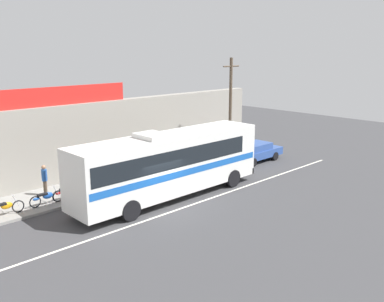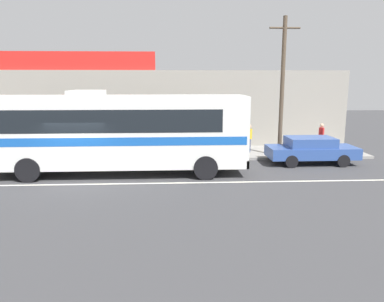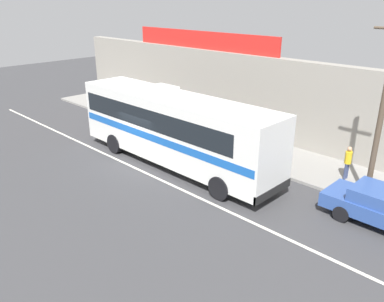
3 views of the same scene
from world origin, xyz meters
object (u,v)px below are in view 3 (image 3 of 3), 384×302
(motorcycle_purple, at_px, (133,112))
(utility_pole, at_px, (382,109))
(motorcycle_green, at_px, (166,122))
(motorcycle_black, at_px, (111,105))
(motorcycle_orange, at_px, (153,118))
(pedestrian_far_left, at_px, (348,160))
(pedestrian_far_right, at_px, (175,107))
(intercity_bus, at_px, (173,125))

(motorcycle_purple, bearing_deg, utility_pole, -1.03)
(motorcycle_green, relative_size, motorcycle_purple, 1.01)
(motorcycle_green, height_order, motorcycle_black, same)
(motorcycle_purple, bearing_deg, motorcycle_orange, 0.35)
(motorcycle_black, bearing_deg, motorcycle_green, 1.28)
(motorcycle_black, bearing_deg, motorcycle_orange, 1.07)
(utility_pole, xyz_separation_m, motorcycle_purple, (-16.12, 0.29, -3.36))
(pedestrian_far_left, bearing_deg, motorcycle_orange, -176.03)
(motorcycle_orange, relative_size, motorcycle_purple, 1.03)
(motorcycle_green, bearing_deg, pedestrian_far_right, 113.68)
(motorcycle_orange, distance_m, pedestrian_far_right, 1.67)
(motorcycle_purple, height_order, pedestrian_far_left, pedestrian_far_left)
(utility_pole, relative_size, pedestrian_far_right, 4.20)
(intercity_bus, bearing_deg, motorcycle_purple, 156.66)
(intercity_bus, height_order, motorcycle_orange, intercity_bus)
(pedestrian_far_left, bearing_deg, motorcycle_green, -175.82)
(motorcycle_purple, bearing_deg, motorcycle_black, -178.31)
(motorcycle_green, xyz_separation_m, pedestrian_far_right, (-0.61, 1.39, 0.59))
(pedestrian_far_right, bearing_deg, utility_pole, -7.38)
(intercity_bus, distance_m, utility_pole, 9.19)
(motorcycle_green, relative_size, pedestrian_far_right, 1.06)
(motorcycle_black, xyz_separation_m, motorcycle_purple, (2.49, 0.07, 0.00))
(utility_pole, distance_m, motorcycle_purple, 16.47)
(utility_pole, bearing_deg, motorcycle_black, 179.34)
(motorcycle_orange, relative_size, pedestrian_far_left, 1.20)
(utility_pole, distance_m, motorcycle_green, 13.22)
(motorcycle_purple, relative_size, pedestrian_far_right, 1.05)
(intercity_bus, xyz_separation_m, utility_pole, (8.48, 3.01, 1.86))
(utility_pole, distance_m, motorcycle_black, 18.92)
(motorcycle_green, distance_m, pedestrian_far_left, 11.39)
(intercity_bus, xyz_separation_m, pedestrian_far_right, (-4.91, 4.74, -0.91))
(motorcycle_black, relative_size, pedestrian_far_right, 1.12)
(motorcycle_purple, distance_m, pedestrian_far_right, 3.15)
(motorcycle_green, height_order, pedestrian_far_left, pedestrian_far_left)
(motorcycle_black, xyz_separation_m, pedestrian_far_left, (17.19, 0.96, 0.48))
(utility_pole, height_order, motorcycle_green, utility_pole)
(utility_pole, relative_size, pedestrian_far_left, 4.67)
(utility_pole, bearing_deg, pedestrian_far_right, 172.62)
(intercity_bus, distance_m, pedestrian_far_left, 8.26)
(motorcycle_orange, relative_size, pedestrian_far_right, 1.08)
(pedestrian_far_right, bearing_deg, motorcycle_purple, -152.18)
(motorcycle_orange, bearing_deg, utility_pole, -1.23)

